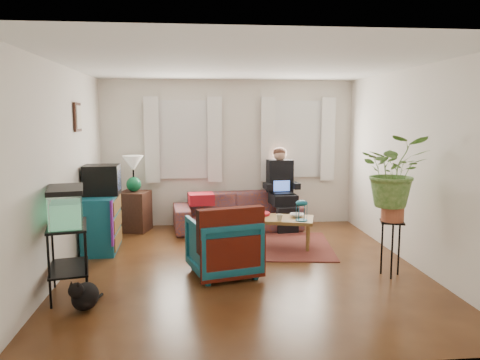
{
  "coord_description": "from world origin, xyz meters",
  "views": [
    {
      "loc": [
        -0.62,
        -5.88,
        1.96
      ],
      "look_at": [
        0.0,
        0.4,
        1.1
      ],
      "focal_mm": 35.0,
      "sensor_mm": 36.0,
      "label": 1
    }
  ],
  "objects": [
    {
      "name": "floor",
      "position": [
        0.0,
        0.0,
        0.0
      ],
      "size": [
        4.5,
        5.0,
        0.01
      ],
      "primitive_type": "cube",
      "color": "#4F2B14",
      "rests_on": "ground"
    },
    {
      "name": "ceiling",
      "position": [
        0.0,
        0.0,
        2.6
      ],
      "size": [
        4.5,
        5.0,
        0.01
      ],
      "primitive_type": "cube",
      "color": "white",
      "rests_on": "wall_back"
    },
    {
      "name": "wall_back",
      "position": [
        0.0,
        2.5,
        1.3
      ],
      "size": [
        4.5,
        0.01,
        2.6
      ],
      "primitive_type": "cube",
      "color": "silver",
      "rests_on": "floor"
    },
    {
      "name": "wall_front",
      "position": [
        0.0,
        -2.5,
        1.3
      ],
      "size": [
        4.5,
        0.01,
        2.6
      ],
      "primitive_type": "cube",
      "color": "silver",
      "rests_on": "floor"
    },
    {
      "name": "wall_left",
      "position": [
        -2.25,
        0.0,
        1.3
      ],
      "size": [
        0.01,
        5.0,
        2.6
      ],
      "primitive_type": "cube",
      "color": "silver",
      "rests_on": "floor"
    },
    {
      "name": "wall_right",
      "position": [
        2.25,
        0.0,
        1.3
      ],
      "size": [
        0.01,
        5.0,
        2.6
      ],
      "primitive_type": "cube",
      "color": "silver",
      "rests_on": "floor"
    },
    {
      "name": "window_left",
      "position": [
        -0.8,
        2.48,
        1.55
      ],
      "size": [
        1.08,
        0.04,
        1.38
      ],
      "primitive_type": "cube",
      "color": "white",
      "rests_on": "wall_back"
    },
    {
      "name": "window_right",
      "position": [
        1.25,
        2.48,
        1.55
      ],
      "size": [
        1.08,
        0.04,
        1.38
      ],
      "primitive_type": "cube",
      "color": "white",
      "rests_on": "wall_back"
    },
    {
      "name": "curtains_left",
      "position": [
        -0.8,
        2.4,
        1.55
      ],
      "size": [
        1.36,
        0.06,
        1.5
      ],
      "primitive_type": "cube",
      "color": "white",
      "rests_on": "wall_back"
    },
    {
      "name": "curtains_right",
      "position": [
        1.25,
        2.4,
        1.55
      ],
      "size": [
        1.36,
        0.06,
        1.5
      ],
      "primitive_type": "cube",
      "color": "white",
      "rests_on": "wall_back"
    },
    {
      "name": "picture_frame",
      "position": [
        -2.21,
        0.85,
        1.95
      ],
      "size": [
        0.04,
        0.32,
        0.4
      ],
      "primitive_type": "cube",
      "color": "#3D2616",
      "rests_on": "wall_left"
    },
    {
      "name": "area_rug",
      "position": [
        0.43,
        0.96,
        0.01
      ],
      "size": [
        2.18,
        1.83,
        0.01
      ],
      "primitive_type": "cube",
      "rotation": [
        0.0,
        0.0,
        -0.12
      ],
      "color": "brown",
      "rests_on": "floor"
    },
    {
      "name": "sofa",
      "position": [
        0.12,
        2.05,
        0.43
      ],
      "size": [
        2.25,
        1.05,
        0.85
      ],
      "primitive_type": "imported",
      "rotation": [
        0.0,
        0.0,
        0.09
      ],
      "color": "brown",
      "rests_on": "floor"
    },
    {
      "name": "seated_person",
      "position": [
        0.9,
        2.12,
        0.65
      ],
      "size": [
        0.6,
        0.72,
        1.3
      ],
      "primitive_type": null,
      "rotation": [
        0.0,
        0.0,
        0.09
      ],
      "color": "black",
      "rests_on": "sofa"
    },
    {
      "name": "side_table",
      "position": [
        -1.65,
        2.14,
        0.34
      ],
      "size": [
        0.58,
        0.58,
        0.68
      ],
      "primitive_type": "cube",
      "rotation": [
        0.0,
        0.0,
        -0.27
      ],
      "color": "#3F2517",
      "rests_on": "floor"
    },
    {
      "name": "table_lamp",
      "position": [
        -1.65,
        2.14,
        0.98
      ],
      "size": [
        0.43,
        0.43,
        0.63
      ],
      "primitive_type": null,
      "rotation": [
        0.0,
        0.0,
        -0.27
      ],
      "color": "white",
      "rests_on": "side_table"
    },
    {
      "name": "dresser",
      "position": [
        -1.99,
        1.0,
        0.41
      ],
      "size": [
        0.48,
        0.92,
        0.82
      ],
      "primitive_type": "cube",
      "rotation": [
        0.0,
        0.0,
        0.03
      ],
      "color": "#12666C",
      "rests_on": "floor"
    },
    {
      "name": "crt_tv",
      "position": [
        -1.97,
        1.09,
        1.04
      ],
      "size": [
        0.51,
        0.47,
        0.44
      ],
      "primitive_type": "cube",
      "rotation": [
        0.0,
        0.0,
        0.03
      ],
      "color": "black",
      "rests_on": "dresser"
    },
    {
      "name": "aquarium_stand",
      "position": [
        -2.0,
        -0.78,
        0.4
      ],
      "size": [
        0.55,
        0.79,
        0.8
      ],
      "primitive_type": "cube",
      "rotation": [
        0.0,
        0.0,
        0.22
      ],
      "color": "black",
      "rests_on": "floor"
    },
    {
      "name": "aquarium",
      "position": [
        -2.0,
        -0.78,
        1.01
      ],
      "size": [
        0.49,
        0.71,
        0.42
      ],
      "primitive_type": "cube",
      "rotation": [
        0.0,
        0.0,
        0.22
      ],
      "color": "#7FD899",
      "rests_on": "aquarium_stand"
    },
    {
      "name": "black_cat",
      "position": [
        -1.74,
        -1.2,
        0.17
      ],
      "size": [
        0.37,
        0.47,
        0.35
      ],
      "primitive_type": "ellipsoid",
      "rotation": [
        0.0,
        0.0,
        -0.29
      ],
      "color": "black",
      "rests_on": "floor"
    },
    {
      "name": "armchair",
      "position": [
        -0.28,
        -0.25,
        0.4
      ],
      "size": [
        0.95,
        0.91,
        0.8
      ],
      "primitive_type": "imported",
      "rotation": [
        0.0,
        0.0,
        3.4
      ],
      "color": "#12616C",
      "rests_on": "floor"
    },
    {
      "name": "serape_throw",
      "position": [
        -0.2,
        -0.55,
        0.57
      ],
      "size": [
        0.83,
        0.39,
        0.66
      ],
      "primitive_type": "cube",
      "rotation": [
        0.0,
        0.0,
        0.26
      ],
      "color": "#9E0A0A",
      "rests_on": "armchair"
    },
    {
      "name": "coffee_table",
      "position": [
        0.62,
        0.94,
        0.22
      ],
      "size": [
        1.19,
        0.85,
        0.44
      ],
      "primitive_type": "cube",
      "rotation": [
        0.0,
        0.0,
        -0.27
      ],
      "color": "olive",
      "rests_on": "floor"
    },
    {
      "name": "cup_a",
      "position": [
        0.36,
        0.91,
        0.49
      ],
      "size": [
        0.15,
        0.15,
        0.1
      ],
      "primitive_type": "imported",
      "rotation": [
        0.0,
        0.0,
        -0.27
      ],
      "color": "white",
      "rests_on": "coffee_table"
    },
    {
      "name": "cup_b",
      "position": [
        0.62,
        0.76,
        0.49
      ],
      "size": [
        0.12,
        0.12,
        0.09
      ],
      "primitive_type": "imported",
      "rotation": [
        0.0,
        0.0,
        -0.27
      ],
      "color": "beige",
      "rests_on": "coffee_table"
    },
    {
      "name": "bowl",
      "position": [
        0.93,
        0.96,
        0.47
      ],
      "size": [
        0.26,
        0.26,
        0.05
      ],
      "primitive_type": "imported",
      "rotation": [
        0.0,
        0.0,
        -0.27
      ],
      "color": "white",
      "rests_on": "coffee_table"
    },
    {
      "name": "snack_tray",
      "position": [
        0.38,
        1.16,
        0.46
      ],
      "size": [
        0.41,
        0.41,
        0.04
      ],
      "primitive_type": "cylinder",
      "rotation": [
        0.0,
        0.0,
        -0.27
      ],
      "color": "#B21414",
      "rests_on": "coffee_table"
    },
    {
      "name": "birdcage",
      "position": [
        0.94,
        0.7,
        0.6
      ],
      "size": [
        0.22,
        0.22,
        0.31
      ],
      "primitive_type": null,
      "rotation": [
        0.0,
        0.0,
        -0.27
      ],
      "color": "#115B6B",
      "rests_on": "coffee_table"
    },
    {
      "name": "plant_stand",
      "position": [
        1.78,
        -0.51,
        0.35
      ],
      "size": [
        0.37,
        0.37,
        0.69
      ],
      "primitive_type": "cube",
      "rotation": [
        0.0,
        0.0,
        -0.3
      ],
      "color": "black",
      "rests_on": "floor"
    },
    {
      "name": "potted_plant",
      "position": [
        1.78,
        -0.51,
        1.17
      ],
      "size": [
        0.96,
        0.89,
        0.88
      ],
      "primitive_type": "imported",
      "rotation": [
        0.0,
        0.0,
        -0.3
      ],
      "color": "#599947",
      "rests_on": "plant_stand"
    }
  ]
}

